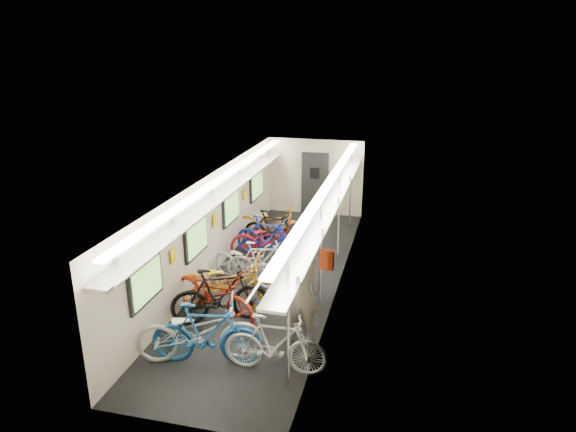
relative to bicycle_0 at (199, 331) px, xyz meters
The scene contains 16 objects.
train_car_shell 4.30m from the bicycle_0, 89.55° to the left, with size 10.00×10.00×10.00m.
bicycle_0 is the anchor object (origin of this frame).
bicycle_1 0.17m from the bicycle_0, 20.44° to the right, with size 0.54×1.91×1.15m, color #1A549D.
bicycle_2 1.40m from the bicycle_0, 100.99° to the left, with size 0.75×2.14×1.12m, color maroon.
bicycle_3 1.30m from the bicycle_0, 94.88° to the left, with size 0.54×1.92×1.16m, color black.
bicycle_4 1.87m from the bicycle_0, 94.65° to the left, with size 0.76×2.18×1.15m, color orange.
bicycle_5 3.28m from the bicycle_0, 87.63° to the left, with size 0.45×1.60×0.96m, color silver.
bicycle_6 3.14m from the bicycle_0, 93.80° to the left, with size 0.63×1.80×0.94m, color silver.
bicycle_7 4.49m from the bicycle_0, 90.83° to the left, with size 0.53×1.89×1.14m, color #1C28AD.
bicycle_8 4.56m from the bicycle_0, 90.35° to the left, with size 0.69×1.98×1.04m, color maroon.
bicycle_9 5.24m from the bicycle_0, 91.27° to the left, with size 0.49×1.74×1.04m, color black.
bicycle_10 5.67m from the bicycle_0, 93.09° to the left, with size 0.72×2.07×1.09m, color orange.
bicycle_11 1.35m from the bicycle_0, ahead, with size 0.49×1.75×1.05m, color silver.
passenger_near 1.86m from the bicycle_0, 32.99° to the left, with size 0.70×0.46×1.92m, color gray.
passenger_mid 2.83m from the bicycle_0, 67.37° to the left, with size 0.84×0.65×1.72m, color black.
backpack 2.75m from the bicycle_0, 45.46° to the left, with size 0.26×0.14×0.38m, color red.
Camera 1 is at (2.88, -10.49, 5.21)m, focal length 32.00 mm.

